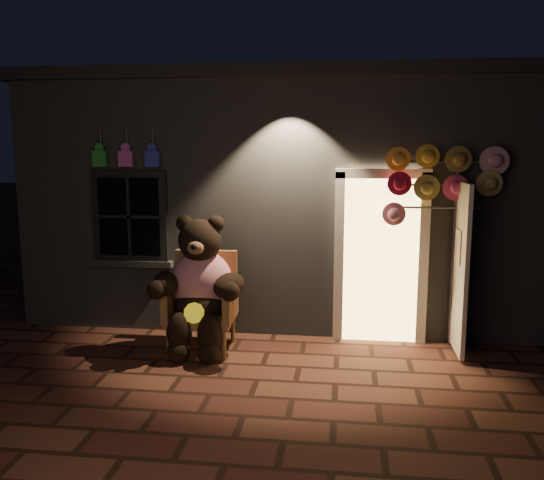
# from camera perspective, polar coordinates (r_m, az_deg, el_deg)

# --- Properties ---
(ground) EXTENTS (60.00, 60.00, 0.00)m
(ground) POSITION_cam_1_polar(r_m,az_deg,el_deg) (6.31, -1.51, -13.68)
(ground) COLOR brown
(ground) RESTS_ON ground
(shop_building) EXTENTS (7.30, 5.95, 3.51)m
(shop_building) POSITION_cam_1_polar(r_m,az_deg,el_deg) (9.79, 2.04, 5.07)
(shop_building) COLOR slate
(shop_building) RESTS_ON ground
(wicker_armchair) EXTENTS (0.83, 0.75, 1.18)m
(wicker_armchair) POSITION_cam_1_polar(r_m,az_deg,el_deg) (7.13, -6.86, -6.02)
(wicker_armchair) COLOR olive
(wicker_armchair) RESTS_ON ground
(teddy_bear) EXTENTS (1.21, 0.94, 1.66)m
(teddy_bear) POSITION_cam_1_polar(r_m,az_deg,el_deg) (6.92, -7.18, -4.51)
(teddy_bear) COLOR red
(teddy_bear) RESTS_ON ground
(hat_rack) EXTENTS (1.40, 0.22, 2.47)m
(hat_rack) POSITION_cam_1_polar(r_m,az_deg,el_deg) (7.11, 16.24, 5.73)
(hat_rack) COLOR #59595E
(hat_rack) RESTS_ON ground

